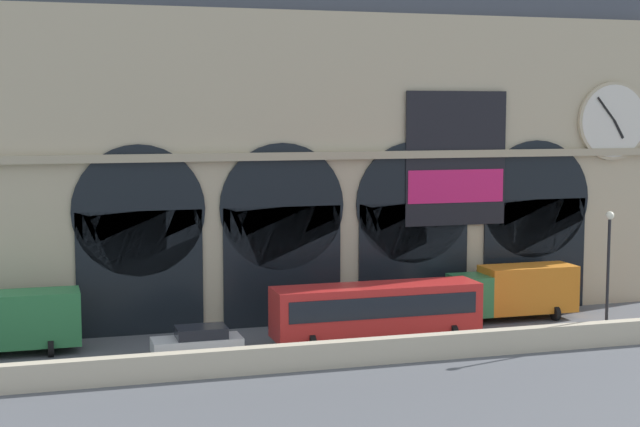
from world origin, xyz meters
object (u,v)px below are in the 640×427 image
box_truck_west (5,321)px  box_truck_mideast (514,290)px  street_lamp_quayside (608,259)px  bus_center (376,310)px  car_midwest (198,342)px

box_truck_west → box_truck_mideast: (28.22, 0.17, 0.00)m
box_truck_west → box_truck_mideast: 28.22m
box_truck_mideast → street_lamp_quayside: street_lamp_quayside is taller
bus_center → box_truck_west: bearing=170.6°
bus_center → car_midwest: bearing=-178.6°
car_midwest → bus_center: bus_center is taller
car_midwest → box_truck_mideast: 19.45m
box_truck_west → car_midwest: (9.10, -3.31, -0.90)m
car_midwest → bus_center: (9.42, 0.23, 0.98)m
box_truck_west → street_lamp_quayside: 31.04m
bus_center → box_truck_mideast: size_ratio=1.47×
street_lamp_quayside → bus_center: bearing=165.7°
bus_center → street_lamp_quayside: 12.46m
bus_center → street_lamp_quayside: bearing=-14.3°
bus_center → box_truck_mideast: 10.23m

